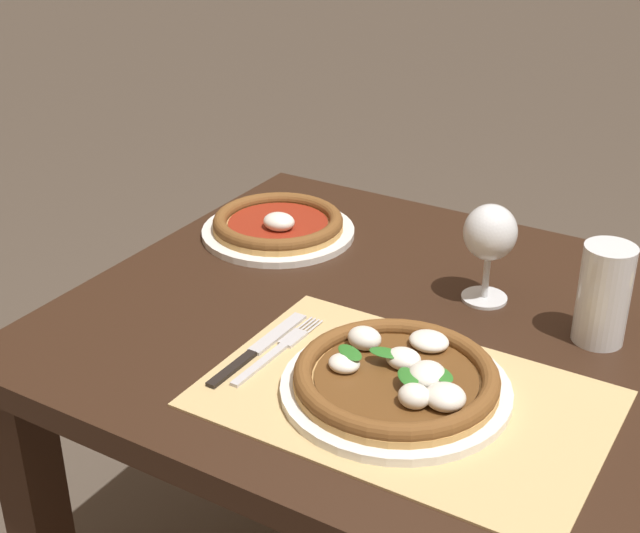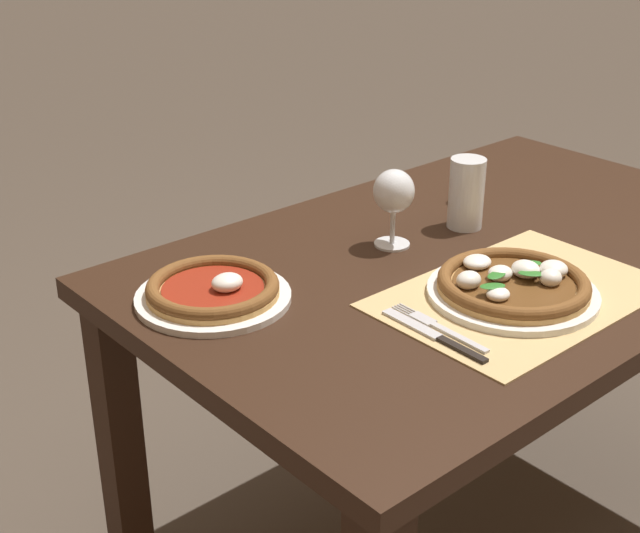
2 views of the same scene
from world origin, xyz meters
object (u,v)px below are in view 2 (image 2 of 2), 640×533
Objects in this scene: pizza_near at (513,285)px; knife at (433,335)px; pizza_far at (213,291)px; fork at (439,327)px; wine_glass at (394,195)px; votive_candle at (467,192)px; pint_glass at (466,195)px.

knife is (-0.21, -0.01, -0.02)m from pizza_near.
pizza_far is (-0.40, 0.33, -0.00)m from pizza_near.
knife is at bearing -156.31° from fork.
wine_glass reaches higher than knife.
pizza_near is 4.09× the size of votive_candle.
pizza_near is 0.31m from wine_glass.
wine_glass is (0.00, 0.29, 0.08)m from pizza_near.
pizza_near is at bearing 1.82° from knife.
pizza_near is at bearing -39.68° from pizza_far.
pizza_far is at bearing 140.32° from pizza_near.
knife is at bearing -144.43° from votive_candle.
fork is at bearing -143.87° from votive_candle.
wine_glass is at bearing 170.69° from pint_glass.
knife is (-0.39, -0.27, -0.06)m from pint_glass.
votive_candle is at bearing 11.30° from wine_glass.
pizza_far is 0.38m from knife.
wine_glass reaches higher than votive_candle.
wine_glass is 0.72× the size of knife.
pizza_near is at bearing -90.43° from wine_glass.
pizza_far is 1.34× the size of fork.
fork is (-0.37, -0.26, -0.06)m from pint_glass.
pizza_far is 0.41m from wine_glass.
pizza_far is 1.73× the size of wine_glass.
votive_candle reaches higher than knife.
wine_glass reaches higher than pint_glass.
pint_glass is 2.01× the size of votive_candle.
pizza_near is at bearing -129.76° from votive_candle.
wine_glass is 0.77× the size of fork.
fork is 0.93× the size of knife.
fork is (0.21, -0.32, -0.01)m from pizza_far.
pint_glass is 0.72× the size of fork.
pint_glass is at bearing 55.43° from pizza_near.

